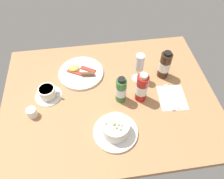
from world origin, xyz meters
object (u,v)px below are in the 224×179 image
object	(u,v)px
coffee_cup	(48,93)
creamer_jug	(32,112)
sauce_bottle_red	(142,88)
wine_glass	(139,64)
sauce_bottle_green	(121,90)
cutlery_setting	(172,97)
sauce_bottle_brown	(165,65)
porridge_bowl	(115,129)
breakfast_plate	(81,73)

from	to	relation	value
coffee_cup	creamer_jug	size ratio (longest dim) A/B	2.59
sauce_bottle_red	wine_glass	bearing A→B (deg)	83.20
sauce_bottle_red	sauce_bottle_green	size ratio (longest dim) A/B	1.13
coffee_cup	sauce_bottle_green	bearing A→B (deg)	-10.99
wine_glass	creamer_jug	bearing A→B (deg)	-163.62
sauce_bottle_green	sauce_bottle_red	bearing A→B (deg)	-4.18
creamer_jug	wine_glass	world-z (taller)	wine_glass
cutlery_setting	creamer_jug	world-z (taller)	creamer_jug
cutlery_setting	sauce_bottle_brown	world-z (taller)	sauce_bottle_brown
coffee_cup	sauce_bottle_brown	distance (cm)	63.16
porridge_bowl	sauce_bottle_green	size ratio (longest dim) A/B	1.30
cutlery_setting	sauce_bottle_green	bearing A→B (deg)	174.42
cutlery_setting	creamer_jug	distance (cm)	70.49
wine_glass	sauce_bottle_brown	world-z (taller)	wine_glass
sauce_bottle_brown	porridge_bowl	bearing A→B (deg)	-135.12
cutlery_setting	coffee_cup	bearing A→B (deg)	171.27
coffee_cup	cutlery_setting	bearing A→B (deg)	-8.73
coffee_cup	wine_glass	distance (cm)	49.44
sauce_bottle_brown	sauce_bottle_green	xyz separation A→B (cm)	(-25.95, -13.12, -0.60)
creamer_jug	cutlery_setting	bearing A→B (deg)	0.85
coffee_cup	sauce_bottle_green	world-z (taller)	sauce_bottle_green
creamer_jug	wine_glass	xyz separation A→B (cm)	(55.51, 16.32, 8.58)
sauce_bottle_red	breakfast_plate	xyz separation A→B (cm)	(-29.38, 21.41, -7.27)
coffee_cup	sauce_bottle_red	distance (cm)	47.80
porridge_bowl	creamer_jug	bearing A→B (deg)	158.24
sauce_bottle_red	sauce_bottle_green	distance (cm)	10.19
wine_glass	sauce_bottle_brown	xyz separation A→B (cm)	(14.23, 0.46, -3.17)
coffee_cup	sauce_bottle_green	size ratio (longest dim) A/B	0.88
cutlery_setting	breakfast_plate	bearing A→B (deg)	153.12
porridge_bowl	sauce_bottle_red	world-z (taller)	sauce_bottle_red
cutlery_setting	breakfast_plate	distance (cm)	51.48
porridge_bowl	wine_glass	world-z (taller)	wine_glass
sauce_bottle_green	breakfast_plate	xyz separation A→B (cm)	(-19.26, 20.67, -6.34)
sauce_bottle_red	sauce_bottle_green	bearing A→B (deg)	175.82
cutlery_setting	breakfast_plate	world-z (taller)	breakfast_plate
sauce_bottle_brown	breakfast_plate	bearing A→B (deg)	170.53
cutlery_setting	sauce_bottle_brown	size ratio (longest dim) A/B	1.02
coffee_cup	sauce_bottle_brown	xyz separation A→B (cm)	(62.67, 5.99, 5.03)
sauce_bottle_brown	sauce_bottle_green	world-z (taller)	sauce_bottle_brown
cutlery_setting	sauce_bottle_red	bearing A→B (deg)	173.57
creamer_jug	breakfast_plate	size ratio (longest dim) A/B	0.21
sauce_bottle_green	breakfast_plate	size ratio (longest dim) A/B	0.63
porridge_bowl	sauce_bottle_brown	distance (cm)	45.32
sauce_bottle_brown	breakfast_plate	distance (cm)	46.36
coffee_cup	breakfast_plate	distance (cm)	22.18
wine_glass	sauce_bottle_green	distance (cm)	17.66
cutlery_setting	wine_glass	world-z (taller)	wine_glass
porridge_bowl	sauce_bottle_red	bearing A→B (deg)	48.08
sauce_bottle_red	coffee_cup	bearing A→B (deg)	170.46
sauce_bottle_brown	wine_glass	bearing A→B (deg)	-178.14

